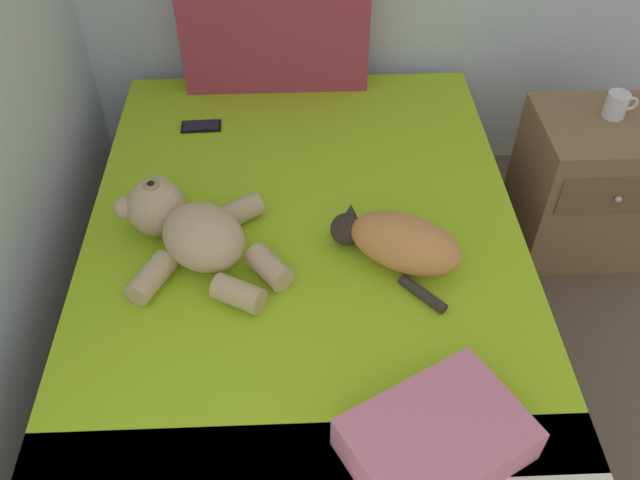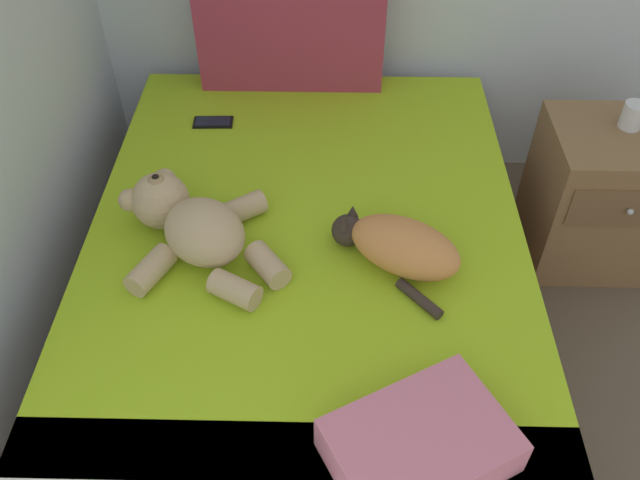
# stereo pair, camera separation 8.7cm
# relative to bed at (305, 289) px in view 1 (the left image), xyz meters

# --- Properties ---
(bed) EXTENTS (1.43, 1.95, 0.52)m
(bed) POSITION_rel_bed_xyz_m (0.00, 0.00, 0.00)
(bed) COLOR olive
(bed) RESTS_ON ground_plane
(patterned_cushion) EXTENTS (0.72, 0.14, 0.48)m
(patterned_cushion) POSITION_rel_bed_xyz_m (-0.09, 0.88, 0.50)
(patterned_cushion) COLOR #A5334C
(patterned_cushion) RESTS_ON bed
(cat) EXTENTS (0.41, 0.38, 0.15)m
(cat) POSITION_rel_bed_xyz_m (0.28, -0.12, 0.33)
(cat) COLOR #D18447
(cat) RESTS_ON bed
(teddy_bear) EXTENTS (0.55, 0.51, 0.19)m
(teddy_bear) POSITION_rel_bed_xyz_m (-0.34, -0.06, 0.34)
(teddy_bear) COLOR tan
(teddy_bear) RESTS_ON bed
(cell_phone) EXTENTS (0.15, 0.08, 0.01)m
(cell_phone) POSITION_rel_bed_xyz_m (-0.37, 0.59, 0.27)
(cell_phone) COLOR black
(cell_phone) RESTS_ON bed
(throw_pillow) EXTENTS (0.48, 0.44, 0.11)m
(throw_pillow) POSITION_rel_bed_xyz_m (0.29, -0.75, 0.32)
(throw_pillow) COLOR #D1728C
(throw_pillow) RESTS_ON bed
(nightstand) EXTENTS (0.49, 0.46, 0.58)m
(nightstand) POSITION_rel_bed_xyz_m (1.12, 0.46, 0.04)
(nightstand) COLOR olive
(nightstand) RESTS_ON ground_plane
(mug) EXTENTS (0.12, 0.08, 0.09)m
(mug) POSITION_rel_bed_xyz_m (1.15, 0.51, 0.38)
(mug) COLOR silver
(mug) RESTS_ON nightstand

